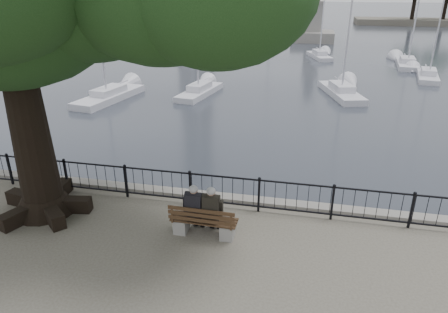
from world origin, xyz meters
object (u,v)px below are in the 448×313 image
(bench, at_px, (204,225))
(lion_monument, at_px, (313,25))
(person_left, at_px, (196,210))
(person_right, at_px, (213,212))

(bench, relative_size, lion_monument, 0.21)
(person_left, bearing_deg, person_right, -1.07)
(lion_monument, bearing_deg, person_right, -92.34)
(lion_monument, bearing_deg, person_left, -92.86)
(person_left, distance_m, lion_monument, 48.88)
(bench, xyz_separation_m, person_right, (0.22, 0.09, 0.34))
(bench, xyz_separation_m, person_left, (-0.23, 0.10, 0.34))
(bench, bearing_deg, lion_monument, 87.41)
(person_left, relative_size, person_right, 1.00)
(bench, height_order, person_left, person_left)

